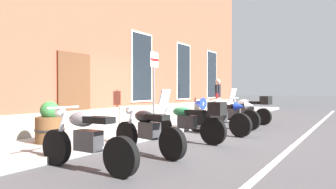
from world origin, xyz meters
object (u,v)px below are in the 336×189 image
object	(u,v)px
motorcycle_silver_touring	(249,109)
parking_sign	(154,78)
barrel_planter	(50,125)
pedestrian_dark_jacket	(218,95)
motorcycle_grey_naked	(85,140)
motorcycle_white_sport	(229,112)
motorcycle_black_naked	(147,131)
motorcycle_green_touring	(190,120)
motorcycle_blue_sport	(215,114)

from	to	relation	value
motorcycle_silver_touring	parking_sign	size ratio (longest dim) A/B	0.86
parking_sign	barrel_planter	world-z (taller)	parking_sign
motorcycle_silver_touring	pedestrian_dark_jacket	distance (m)	2.78
motorcycle_grey_naked	motorcycle_white_sport	bearing A→B (deg)	-0.05
motorcycle_black_naked	parking_sign	distance (m)	3.31
motorcycle_green_touring	motorcycle_white_sport	world-z (taller)	motorcycle_green_touring
motorcycle_silver_touring	barrel_planter	xyz separation A→B (m)	(-7.05, 2.14, -0.05)
motorcycle_blue_sport	motorcycle_black_naked	bearing A→B (deg)	179.35
motorcycle_blue_sport	barrel_planter	bearing A→B (deg)	151.22
motorcycle_grey_naked	pedestrian_dark_jacket	xyz separation A→B (m)	(9.71, 1.87, 0.58)
motorcycle_blue_sport	barrel_planter	xyz separation A→B (m)	(-3.90, 2.14, -0.06)
motorcycle_green_touring	motorcycle_blue_sport	xyz separation A→B (m)	(1.59, 0.02, 0.03)
motorcycle_grey_naked	motorcycle_blue_sport	distance (m)	4.72
motorcycle_green_touring	motorcycle_blue_sport	world-z (taller)	motorcycle_green_touring
motorcycle_grey_naked	barrel_planter	xyz separation A→B (m)	(0.82, 1.99, 0.02)
motorcycle_black_naked	parking_sign	bearing A→B (deg)	32.50
barrel_planter	motorcycle_grey_naked	bearing A→B (deg)	-112.23
motorcycle_green_touring	motorcycle_silver_touring	world-z (taller)	motorcycle_silver_touring
motorcycle_green_touring	motorcycle_grey_naked	bearing A→B (deg)	176.85
motorcycle_grey_naked	motorcycle_silver_touring	distance (m)	7.87
motorcycle_black_naked	motorcycle_white_sport	world-z (taller)	motorcycle_white_sport
motorcycle_grey_naked	motorcycle_green_touring	distance (m)	3.13
motorcycle_blue_sport	parking_sign	distance (m)	2.10
motorcycle_white_sport	pedestrian_dark_jacket	bearing A→B (deg)	28.08
motorcycle_green_touring	motorcycle_white_sport	size ratio (longest dim) A/B	1.06
motorcycle_blue_sport	motorcycle_silver_touring	size ratio (longest dim) A/B	1.06
motorcycle_grey_naked	parking_sign	size ratio (longest dim) A/B	0.89
motorcycle_white_sport	motorcycle_blue_sport	bearing A→B (deg)	-174.41
motorcycle_blue_sport	pedestrian_dark_jacket	distance (m)	5.40
motorcycle_white_sport	parking_sign	xyz separation A→B (m)	(-2.10, 1.56, 1.07)
motorcycle_green_touring	parking_sign	bearing A→B (deg)	60.74
motorcycle_green_touring	barrel_planter	xyz separation A→B (m)	(-2.31, 2.17, -0.03)
motorcycle_white_sport	motorcycle_silver_touring	world-z (taller)	motorcycle_silver_touring
motorcycle_white_sport	motorcycle_green_touring	bearing A→B (deg)	-176.90
motorcycle_silver_touring	parking_sign	world-z (taller)	parking_sign
motorcycle_grey_naked	parking_sign	bearing A→B (deg)	20.81
motorcycle_green_touring	barrel_planter	size ratio (longest dim) A/B	2.39
pedestrian_dark_jacket	motorcycle_silver_touring	bearing A→B (deg)	-132.37
motorcycle_grey_naked	motorcycle_green_touring	bearing A→B (deg)	-3.15
motorcycle_blue_sport	motorcycle_silver_touring	world-z (taller)	motorcycle_silver_touring
motorcycle_black_naked	motorcycle_green_touring	size ratio (longest dim) A/B	0.91
motorcycle_blue_sport	motorcycle_silver_touring	xyz separation A→B (m)	(3.14, 0.00, -0.01)
motorcycle_black_naked	parking_sign	xyz separation A→B (m)	(2.62, 1.67, 1.15)
motorcycle_grey_naked	pedestrian_dark_jacket	world-z (taller)	pedestrian_dark_jacket
motorcycle_grey_naked	parking_sign	world-z (taller)	parking_sign
motorcycle_black_naked	motorcycle_grey_naked	bearing A→B (deg)	175.61
pedestrian_dark_jacket	parking_sign	world-z (taller)	parking_sign
motorcycle_blue_sport	motorcycle_silver_touring	bearing A→B (deg)	0.01
motorcycle_black_naked	motorcycle_green_touring	world-z (taller)	motorcycle_green_touring
motorcycle_blue_sport	parking_sign	bearing A→B (deg)	110.08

